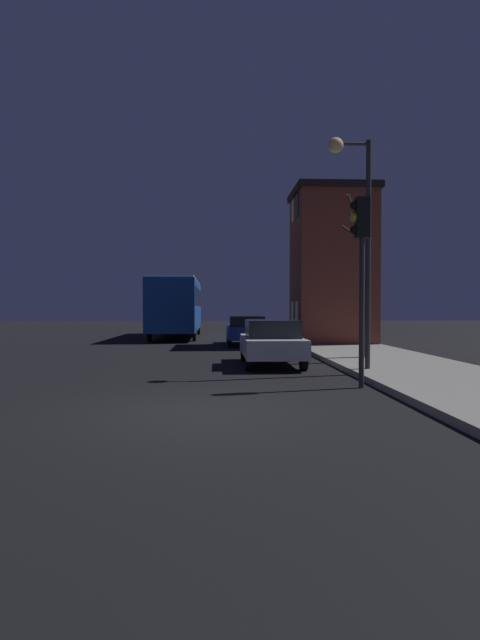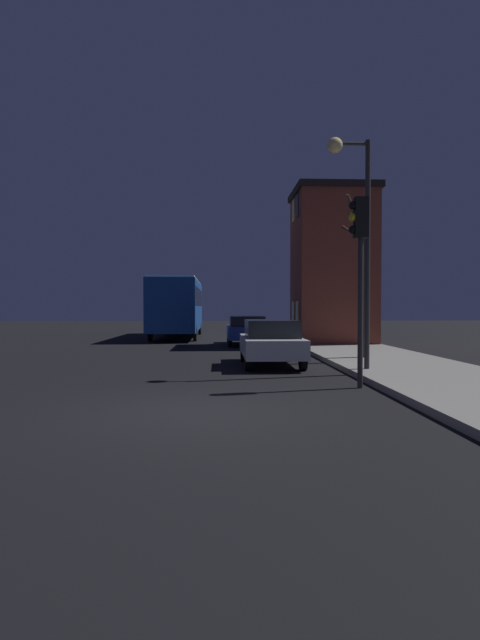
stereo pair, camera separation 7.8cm
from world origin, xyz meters
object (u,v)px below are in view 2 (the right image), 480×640
Objects in this scene: streetlamp at (355,211)px; bus at (178,303)px; bare_tree at (362,279)px; car_near_lane at (271,341)px; car_mid_lane at (247,329)px; traffic_light at (359,251)px.

bus is (-6.13, 17.12, -2.32)m from streetlamp.
bare_tree is at bearing -62.62° from bus.
bare_tree is at bearing 70.18° from streetlamp.
car_near_lane is 0.96× the size of car_mid_lane.
traffic_light is at bearing -107.01° from bare_tree.
streetlamp reaches higher than car_near_lane.
car_mid_lane is (-0.27, 8.73, -0.01)m from car_near_lane.
car_near_lane is at bearing 133.17° from streetlamp.
streetlamp is 1.45× the size of traffic_light.
bare_tree reaches higher than car_mid_lane.
traffic_light is 0.81× the size of bare_tree.
car_mid_lane is at bearing -58.42° from bus.
bare_tree is 8.72m from car_mid_lane.
bare_tree is 15.78m from bus.
bus is at bearing 109.69° from streetlamp.
bus is 7.43m from car_mid_lane.
streetlamp is 0.59× the size of bus.
bus is at bearing 105.32° from car_near_lane.
traffic_light is 5.20m from car_near_lane.
car_mid_lane is (-2.30, 10.89, -3.65)m from streetlamp.
streetlamp is 4.69m from car_near_lane.
bare_tree reaches higher than traffic_light.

